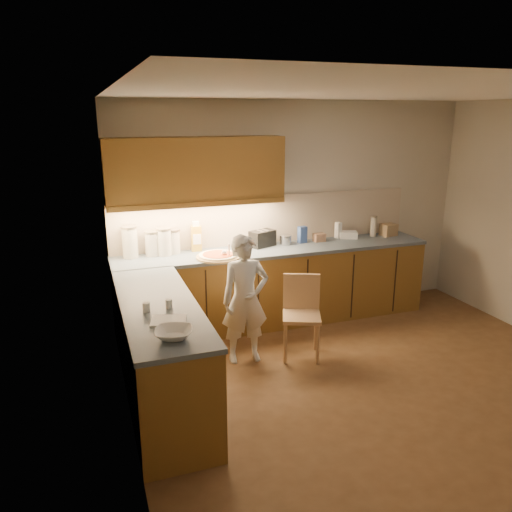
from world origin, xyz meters
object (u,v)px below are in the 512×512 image
child (245,300)px  oil_jug (196,237)px  pizza_on_board (218,256)px  toaster (262,238)px  wooden_chair (301,310)px

child → oil_jug: (-0.25, 1.02, 0.42)m
pizza_on_board → oil_jug: oil_jug is taller
pizza_on_board → toaster: 0.70m
child → toaster: (0.53, 0.96, 0.36)m
oil_jug → toaster: 0.79m
pizza_on_board → wooden_chair: bearing=-46.5°
child → wooden_chair: (0.59, -0.06, -0.16)m
pizza_on_board → wooden_chair: size_ratio=0.57×
child → toaster: size_ratio=3.87×
wooden_chair → toaster: 1.15m
pizza_on_board → child: size_ratio=0.37×
pizza_on_board → toaster: size_ratio=1.43×
wooden_chair → child: bearing=-163.9°
wooden_chair → oil_jug: (-0.84, 1.08, 0.59)m
wooden_chair → toaster: size_ratio=2.50×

